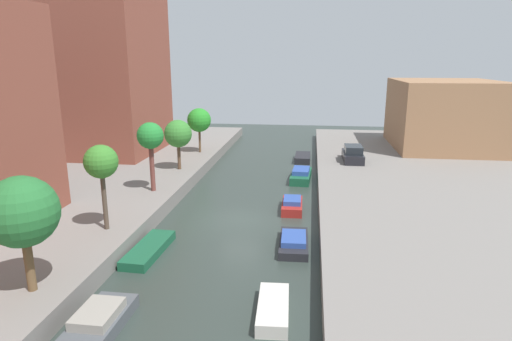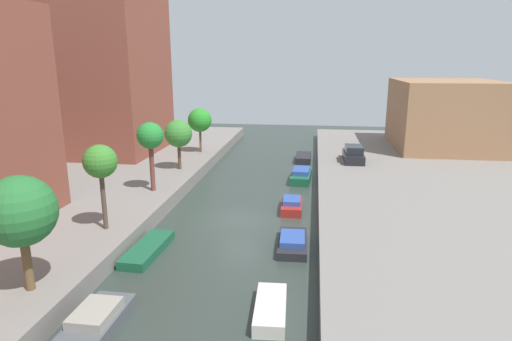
{
  "view_description": "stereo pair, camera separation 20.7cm",
  "coord_description": "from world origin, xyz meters",
  "px_view_note": "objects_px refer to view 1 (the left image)",
  "views": [
    {
      "loc": [
        4.32,
        -26.07,
        10.07
      ],
      "look_at": [
        0.21,
        6.1,
        1.73
      ],
      "focal_mm": 30.47,
      "sensor_mm": 36.0,
      "label": 1
    },
    {
      "loc": [
        4.53,
        -26.04,
        10.07
      ],
      "look_at": [
        0.21,
        6.1,
        1.73
      ],
      "focal_mm": 30.47,
      "sensor_mm": 36.0,
      "label": 2
    }
  ],
  "objects_px": {
    "moored_boat_right_1": "(273,309)",
    "moored_boat_left_1": "(99,321)",
    "apartment_tower_far": "(100,39)",
    "street_tree_4": "(199,120)",
    "street_tree_1": "(101,163)",
    "street_tree_0": "(22,212)",
    "street_tree_2": "(150,137)",
    "street_tree_3": "(178,134)",
    "moored_boat_right_3": "(292,205)",
    "low_block_right": "(444,114)",
    "moored_boat_right_2": "(294,242)",
    "moored_boat_left_2": "(149,249)",
    "moored_boat_right_5": "(303,158)",
    "parked_car": "(353,155)",
    "moored_boat_right_4": "(301,175)"
  },
  "relations": [
    {
      "from": "moored_boat_right_1",
      "to": "moored_boat_left_1",
      "type": "bearing_deg",
      "value": -164.49
    },
    {
      "from": "apartment_tower_far",
      "to": "street_tree_4",
      "type": "bearing_deg",
      "value": 2.8
    },
    {
      "from": "street_tree_1",
      "to": "street_tree_0",
      "type": "bearing_deg",
      "value": -90.0
    },
    {
      "from": "street_tree_2",
      "to": "street_tree_3",
      "type": "height_order",
      "value": "street_tree_2"
    },
    {
      "from": "street_tree_0",
      "to": "moored_boat_right_3",
      "type": "xyz_separation_m",
      "value": [
        9.88,
        13.7,
        -3.95
      ]
    },
    {
      "from": "low_block_right",
      "to": "moored_boat_right_2",
      "type": "relative_size",
      "value": 3.16
    },
    {
      "from": "street_tree_3",
      "to": "moored_boat_left_2",
      "type": "xyz_separation_m",
      "value": [
        2.62,
        -14.23,
        -3.78
      ]
    },
    {
      "from": "moored_boat_right_2",
      "to": "moored_boat_left_2",
      "type": "bearing_deg",
      "value": -166.85
    },
    {
      "from": "moored_boat_right_2",
      "to": "moored_boat_right_5",
      "type": "relative_size",
      "value": 1.02
    },
    {
      "from": "street_tree_4",
      "to": "moored_boat_right_3",
      "type": "distance_m",
      "value": 17.05
    },
    {
      "from": "moored_boat_left_2",
      "to": "moored_boat_right_5",
      "type": "xyz_separation_m",
      "value": [
        7.62,
        22.96,
        0.08
      ]
    },
    {
      "from": "moored_boat_right_1",
      "to": "street_tree_1",
      "type": "bearing_deg",
      "value": 149.97
    },
    {
      "from": "moored_boat_left_1",
      "to": "moored_boat_right_3",
      "type": "height_order",
      "value": "moored_boat_left_1"
    },
    {
      "from": "street_tree_2",
      "to": "street_tree_4",
      "type": "height_order",
      "value": "street_tree_2"
    },
    {
      "from": "street_tree_0",
      "to": "moored_boat_right_1",
      "type": "distance_m",
      "value": 10.56
    },
    {
      "from": "street_tree_0",
      "to": "moored_boat_right_1",
      "type": "height_order",
      "value": "street_tree_0"
    },
    {
      "from": "street_tree_4",
      "to": "parked_car",
      "type": "bearing_deg",
      "value": -7.96
    },
    {
      "from": "street_tree_4",
      "to": "moored_boat_right_3",
      "type": "relative_size",
      "value": 1.4
    },
    {
      "from": "moored_boat_right_1",
      "to": "moored_boat_right_3",
      "type": "bearing_deg",
      "value": 89.23
    },
    {
      "from": "moored_boat_left_1",
      "to": "moored_boat_right_3",
      "type": "distance_m",
      "value": 16.0
    },
    {
      "from": "street_tree_1",
      "to": "moored_boat_right_3",
      "type": "relative_size",
      "value": 1.5
    },
    {
      "from": "parked_car",
      "to": "moored_boat_left_2",
      "type": "bearing_deg",
      "value": -122.65
    },
    {
      "from": "street_tree_0",
      "to": "moored_boat_right_4",
      "type": "bearing_deg",
      "value": 64.47
    },
    {
      "from": "apartment_tower_far",
      "to": "street_tree_3",
      "type": "distance_m",
      "value": 13.88
    },
    {
      "from": "moored_boat_right_3",
      "to": "street_tree_2",
      "type": "bearing_deg",
      "value": 179.21
    },
    {
      "from": "moored_boat_left_1",
      "to": "moored_boat_right_4",
      "type": "height_order",
      "value": "moored_boat_right_4"
    },
    {
      "from": "street_tree_0",
      "to": "parked_car",
      "type": "distance_m",
      "value": 29.2
    },
    {
      "from": "street_tree_3",
      "to": "moored_boat_left_1",
      "type": "xyz_separation_m",
      "value": [
        3.19,
        -20.93,
        -3.64
      ]
    },
    {
      "from": "moored_boat_right_3",
      "to": "moored_boat_right_5",
      "type": "xyz_separation_m",
      "value": [
        0.36,
        15.13,
        -0.06
      ]
    },
    {
      "from": "parked_car",
      "to": "street_tree_4",
      "type": "bearing_deg",
      "value": 172.04
    },
    {
      "from": "moored_boat_right_1",
      "to": "street_tree_0",
      "type": "bearing_deg",
      "value": -174.25
    },
    {
      "from": "moored_boat_right_5",
      "to": "moored_boat_right_2",
      "type": "bearing_deg",
      "value": -89.98
    },
    {
      "from": "moored_boat_left_1",
      "to": "moored_boat_right_2",
      "type": "distance_m",
      "value": 11.04
    },
    {
      "from": "moored_boat_right_1",
      "to": "moored_boat_left_2",
      "type": "bearing_deg",
      "value": 145.34
    },
    {
      "from": "moored_boat_left_1",
      "to": "moored_boat_right_1",
      "type": "height_order",
      "value": "moored_boat_left_1"
    },
    {
      "from": "street_tree_0",
      "to": "street_tree_1",
      "type": "height_order",
      "value": "street_tree_0"
    },
    {
      "from": "moored_boat_right_1",
      "to": "moored_boat_right_2",
      "type": "bearing_deg",
      "value": 85.39
    },
    {
      "from": "moored_boat_left_1",
      "to": "moored_boat_right_5",
      "type": "height_order",
      "value": "moored_boat_left_1"
    },
    {
      "from": "moored_boat_right_2",
      "to": "moored_boat_right_3",
      "type": "xyz_separation_m",
      "value": [
        -0.37,
        6.04,
        0.07
      ]
    },
    {
      "from": "apartment_tower_far",
      "to": "street_tree_0",
      "type": "bearing_deg",
      "value": -70.68
    },
    {
      "from": "moored_boat_right_1",
      "to": "moored_boat_right_5",
      "type": "height_order",
      "value": "moored_boat_right_5"
    },
    {
      "from": "moored_boat_right_3",
      "to": "moored_boat_right_2",
      "type": "bearing_deg",
      "value": -86.51
    },
    {
      "from": "street_tree_3",
      "to": "moored_boat_right_1",
      "type": "distance_m",
      "value": 21.77
    },
    {
      "from": "low_block_right",
      "to": "street_tree_1",
      "type": "xyz_separation_m",
      "value": [
        -24.67,
        -26.19,
        0.25
      ]
    },
    {
      "from": "low_block_right",
      "to": "street_tree_3",
      "type": "height_order",
      "value": "low_block_right"
    },
    {
      "from": "parked_car",
      "to": "moored_boat_right_5",
      "type": "distance_m",
      "value": 6.16
    },
    {
      "from": "parked_car",
      "to": "moored_boat_right_2",
      "type": "xyz_separation_m",
      "value": [
        -4.62,
        -17.33,
        -1.31
      ]
    },
    {
      "from": "street_tree_0",
      "to": "street_tree_4",
      "type": "distance_m",
      "value": 27.07
    },
    {
      "from": "moored_boat_left_1",
      "to": "street_tree_3",
      "type": "bearing_deg",
      "value": 98.67
    },
    {
      "from": "street_tree_0",
      "to": "street_tree_2",
      "type": "distance_m",
      "value": 13.85
    }
  ]
}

